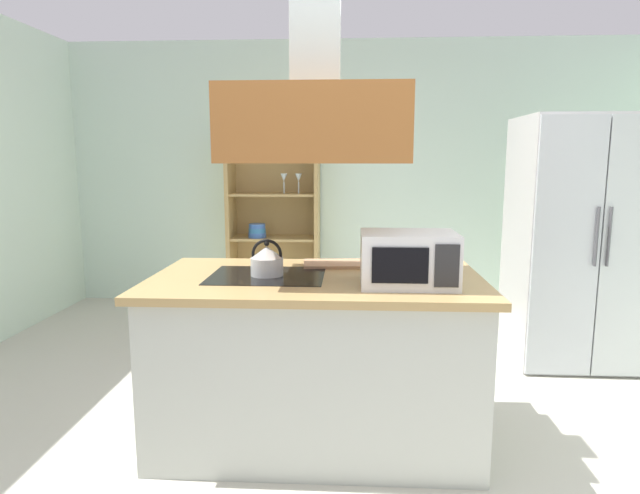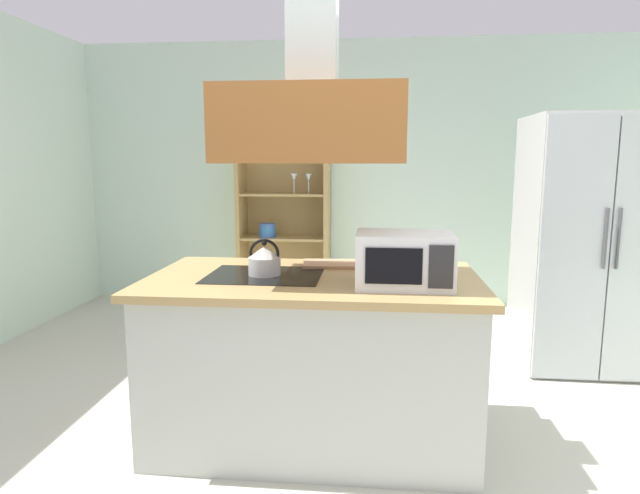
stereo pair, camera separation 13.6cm
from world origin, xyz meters
name	(u,v)px [view 1 (the left image)]	position (x,y,z in m)	size (l,w,h in m)	color
ground_plane	(354,444)	(0.00, 0.00, 0.00)	(7.80, 7.80, 0.00)	beige
wall_back	(354,175)	(0.00, 3.00, 1.35)	(6.00, 0.12, 2.70)	silver
kitchen_island	(316,357)	(-0.21, 0.08, 0.45)	(1.74, 0.99, 0.90)	#AEB2A9
range_hood	(316,105)	(-0.21, 0.08, 1.78)	(0.90, 0.70, 1.21)	#995B2A
refrigerator	(578,241)	(1.65, 1.35, 0.91)	(0.90, 0.77, 1.82)	#B9B7B6
dish_cabinet	(274,230)	(-0.81, 2.78, 0.79)	(0.92, 0.40, 1.78)	#A98A51
kettle	(267,261)	(-0.47, 0.08, 0.98)	(0.17, 0.17, 0.19)	#B8B9BB
cutting_board	(333,264)	(-0.13, 0.39, 0.91)	(0.34, 0.24, 0.02)	tan
microwave	(408,259)	(0.25, -0.09, 1.03)	(0.46, 0.35, 0.26)	silver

